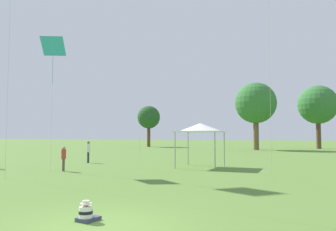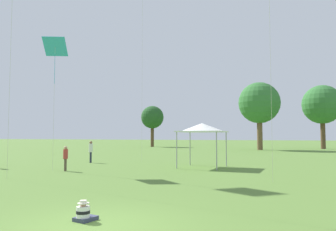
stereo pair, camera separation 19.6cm
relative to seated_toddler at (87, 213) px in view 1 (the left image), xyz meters
name	(u,v)px [view 1 (the left image)]	position (x,y,z in m)	size (l,w,h in m)	color
ground_plane	(98,227)	(0.55, -0.41, -0.21)	(300.00, 300.00, 0.00)	#567A33
seated_toddler	(87,213)	(0.00, 0.00, 0.00)	(0.54, 0.62, 0.54)	#383D56
person_standing_0	(88,150)	(-9.45, 15.81, 0.85)	(0.43, 0.43, 1.75)	#282D42
person_standing_2	(64,156)	(-7.66, 9.95, 0.72)	(0.35, 0.35, 1.54)	brown
canopy_tent	(200,128)	(-0.06, 14.78, 2.51)	(3.27, 3.27, 3.05)	white
kite_3	(53,48)	(-8.59, 9.93, 7.56)	(1.69, 1.47, 8.39)	#339EDB
distant_tree_1	(256,103)	(2.52, 44.40, 6.94)	(6.30, 6.30, 10.36)	brown
distant_tree_2	(318,105)	(12.21, 51.46, 7.04)	(6.39, 6.39, 10.50)	brown
distant_tree_3	(149,118)	(-17.93, 52.03, 5.46)	(4.41, 4.41, 7.95)	brown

